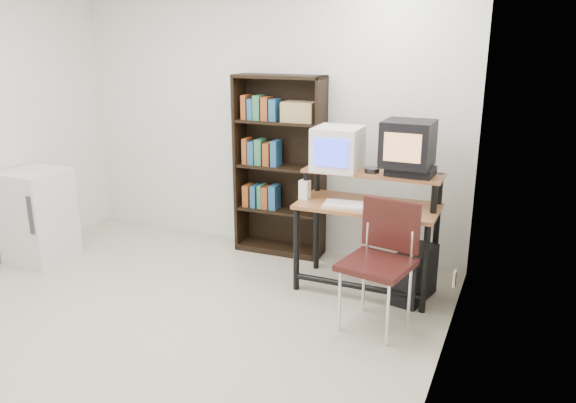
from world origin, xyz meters
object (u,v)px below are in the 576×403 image
at_px(mini_fridge, 38,216).
at_px(school_chair, 382,251).
at_px(pc_tower, 415,274).
at_px(bookshelf, 280,164).
at_px(crt_tv, 408,144).
at_px(crt_monitor, 338,149).
at_px(computer_desk, 368,210).

bearing_deg(mini_fridge, school_chair, 0.84).
xyz_separation_m(pc_tower, bookshelf, (-1.42, 0.54, 0.66)).
bearing_deg(pc_tower, mini_fridge, -157.77).
relative_size(bookshelf, mini_fridge, 1.97).
relative_size(crt_tv, mini_fridge, 0.45).
distance_m(crt_monitor, bookshelf, 0.86).
bearing_deg(bookshelf, crt_monitor, -31.82).
xyz_separation_m(crt_monitor, crt_tv, (0.57, 0.02, 0.08)).
height_order(computer_desk, crt_monitor, crt_monitor).
xyz_separation_m(computer_desk, pc_tower, (0.42, -0.05, -0.47)).
bearing_deg(pc_tower, school_chair, -94.43).
height_order(crt_monitor, mini_fridge, crt_monitor).
relative_size(crt_monitor, pc_tower, 0.88).
distance_m(school_chair, mini_fridge, 3.24).
height_order(school_chair, mini_fridge, school_chair).
relative_size(school_chair, mini_fridge, 1.06).
bearing_deg(mini_fridge, crt_monitor, 14.35).
bearing_deg(crt_monitor, pc_tower, -11.38).
bearing_deg(crt_monitor, computer_desk, -16.48).
height_order(crt_tv, bookshelf, bookshelf).
relative_size(computer_desk, crt_monitor, 2.86).
bearing_deg(bookshelf, pc_tower, -22.21).
bearing_deg(bookshelf, school_chair, -41.10).
bearing_deg(crt_tv, crt_monitor, -177.10).
bearing_deg(mini_fridge, computer_desk, 11.48).
bearing_deg(school_chair, mini_fridge, -167.79).
relative_size(crt_monitor, crt_tv, 1.02).
bearing_deg(crt_monitor, mini_fridge, -166.80).
xyz_separation_m(computer_desk, bookshelf, (-1.00, 0.49, 0.20)).
bearing_deg(school_chair, crt_monitor, 142.46).
xyz_separation_m(computer_desk, crt_monitor, (-0.30, 0.08, 0.47)).
xyz_separation_m(crt_monitor, bookshelf, (-0.71, 0.41, -0.27)).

